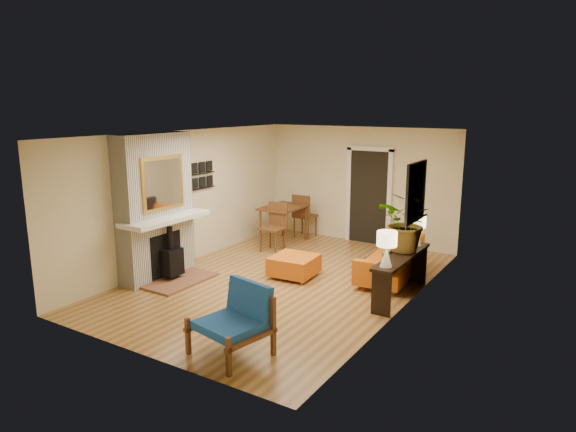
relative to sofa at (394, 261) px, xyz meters
name	(u,v)px	position (x,y,z in m)	size (l,w,h in m)	color
room_shell	(374,194)	(-1.04, 1.45, 0.92)	(6.50, 6.50, 6.50)	#B67E46
fireplace	(157,211)	(-3.64, -2.19, 0.92)	(1.09, 1.68, 2.60)	white
sofa	(394,261)	(0.00, 0.00, 0.00)	(0.94, 1.91, 0.73)	silver
ottoman	(294,265)	(-1.58, -0.87, -0.10)	(0.82, 0.82, 0.39)	silver
blue_chair	(237,316)	(-0.69, -3.72, 0.16)	(1.00, 0.98, 0.89)	brown
dining_table	(287,214)	(-2.92, 1.02, 0.35)	(0.82, 1.91, 1.03)	brown
console_table	(402,264)	(0.43, -0.84, 0.26)	(0.34, 1.85, 0.72)	black
lamp_near	(387,245)	(0.43, -1.55, 0.74)	(0.30, 0.30, 0.54)	white
lamp_far	(417,226)	(0.43, -0.16, 0.74)	(0.30, 0.30, 0.54)	white
houseplant	(408,222)	(0.42, -0.62, 0.90)	(0.89, 0.77, 0.99)	#1E5919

